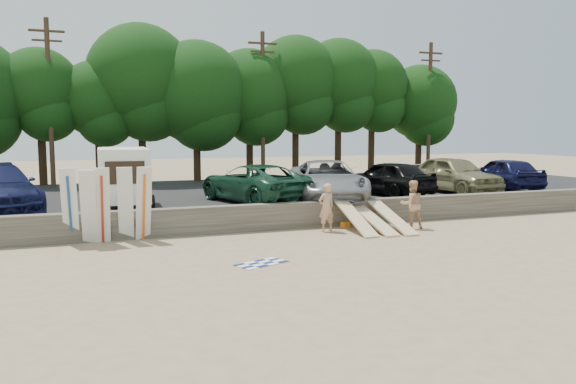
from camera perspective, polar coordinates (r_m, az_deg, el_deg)
name	(u,v)px	position (r m, az deg, el deg)	size (l,w,h in m)	color
ground	(352,240)	(19.40, 6.55, -4.92)	(120.00, 120.00, 0.00)	tan
seawall	(317,214)	(21.99, 3.00, -2.25)	(44.00, 0.50, 1.00)	#6B6356
parking_lot	(259,197)	(28.98, -2.93, -0.50)	(44.00, 14.50, 0.70)	#282828
treeline	(213,89)	(35.46, -7.66, 10.37)	(34.19, 6.77, 9.33)	#382616
utility_poles	(263,103)	(34.67, -2.58, 9.01)	(25.80, 0.26, 9.00)	#473321
box_trailer	(123,175)	(23.06, -16.39, 1.71)	(2.24, 3.80, 2.36)	white
car_1	(254,183)	(24.12, -3.45, 0.92)	(2.69, 5.84, 1.62)	#163E2A
car_2	(327,180)	(24.74, 3.96, 1.19)	(2.90, 6.29, 1.75)	gray
car_3	(388,178)	(27.08, 10.09, 1.44)	(1.95, 4.85, 1.65)	black
car_4	(454,174)	(28.95, 16.50, 1.74)	(2.13, 5.30, 1.81)	olive
car_5	(504,173)	(31.18, 21.07, 1.77)	(1.99, 4.94, 1.68)	black
surfboard_upright_0	(70,206)	(19.72, -21.29, -1.36)	(0.50, 0.06, 2.60)	silver
surfboard_upright_1	(89,207)	(19.50, -19.60, -1.46)	(0.50, 0.06, 2.60)	silver
surfboard_upright_2	(102,206)	(19.53, -18.37, -1.33)	(0.50, 0.06, 2.60)	silver
surfboard_upright_3	(126,204)	(19.68, -16.18, -1.21)	(0.50, 0.06, 2.60)	silver
surfboard_upright_4	(144,204)	(19.70, -14.45, -1.15)	(0.50, 0.06, 2.60)	silver
surfboard_low_0	(354,216)	(21.01, 6.74, -2.47)	(0.56, 3.00, 0.07)	beige
surfboard_low_1	(374,220)	(21.36, 8.68, -2.79)	(0.56, 3.00, 0.07)	beige
surfboard_low_2	(392,217)	(21.62, 10.52, -2.55)	(0.56, 3.00, 0.07)	beige
beachgoer_a	(326,208)	(20.89, 3.92, -1.59)	(0.66, 0.43, 1.80)	tan
beachgoer_b	(412,204)	(22.04, 12.46, -1.24)	(0.90, 0.70, 1.86)	tan
cooler	(380,223)	(22.18, 9.29, -3.14)	(0.38, 0.30, 0.32)	#27904D
gear_bag	(345,225)	(21.90, 5.83, -3.34)	(0.30, 0.25, 0.22)	orange
beach_towel	(261,263)	(16.02, -2.74, -7.25)	(1.50, 1.50, 0.00)	white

